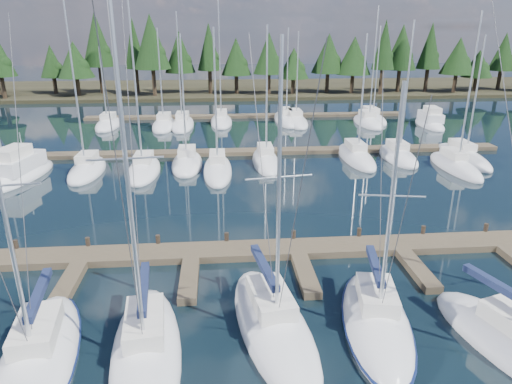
{
  "coord_description": "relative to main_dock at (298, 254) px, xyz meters",
  "views": [
    {
      "loc": [
        -4.27,
        -5.43,
        12.3
      ],
      "look_at": [
        -2.01,
        22.0,
        2.31
      ],
      "focal_mm": 32.0,
      "sensor_mm": 36.0,
      "label": 1
    }
  ],
  "objects": [
    {
      "name": "ground",
      "position": [
        0.0,
        12.64,
        -0.2
      ],
      "size": [
        260.0,
        260.0,
        0.0
      ],
      "primitive_type": "plane",
      "color": "black",
      "rests_on": "ground"
    },
    {
      "name": "far_shore",
      "position": [
        0.0,
        72.64,
        0.1
      ],
      "size": [
        220.0,
        30.0,
        0.6
      ],
      "primitive_type": "cube",
      "color": "#2B2818",
      "rests_on": "ground"
    },
    {
      "name": "main_dock",
      "position": [
        0.0,
        0.0,
        0.0
      ],
      "size": [
        44.0,
        6.13,
        0.9
      ],
      "color": "brown",
      "rests_on": "ground"
    },
    {
      "name": "back_docks",
      "position": [
        0.0,
        32.23,
        -0.0
      ],
      "size": [
        50.0,
        21.8,
        0.4
      ],
      "color": "brown",
      "rests_on": "ground"
    },
    {
      "name": "front_sailboat_1",
      "position": [
        -11.45,
        -7.84,
        0.08
      ],
      "size": [
        4.2,
        9.56,
        13.61
      ],
      "color": "silver",
      "rests_on": "ground"
    },
    {
      "name": "front_sailboat_2",
      "position": [
        -7.36,
        -7.78,
        0.09
      ],
      "size": [
        3.68,
        9.45,
        15.07
      ],
      "color": "silver",
      "rests_on": "ground"
    },
    {
      "name": "front_sailboat_3",
      "position": [
        -2.19,
        -6.46,
        0.07
      ],
      "size": [
        4.24,
        9.61,
        12.88
      ],
      "color": "silver",
      "rests_on": "ground"
    },
    {
      "name": "front_sailboat_4",
      "position": [
        2.32,
        -6.56,
        0.07
      ],
      "size": [
        4.31,
        8.86,
        11.33
      ],
      "color": "silver",
      "rests_on": "ground"
    },
    {
      "name": "back_sailboat_rows",
      "position": [
        0.29,
        27.92,
        0.06
      ],
      "size": [
        46.15,
        33.49,
        16.92
      ],
      "color": "silver",
      "rests_on": "ground"
    },
    {
      "name": "motor_yacht_left",
      "position": [
        -21.49,
        16.17,
        0.3
      ],
      "size": [
        4.72,
        9.67,
        4.64
      ],
      "color": "silver",
      "rests_on": "ground"
    },
    {
      "name": "motor_yacht_right",
      "position": [
        23.54,
        34.84,
        0.26
      ],
      "size": [
        3.63,
        8.55,
        4.14
      ],
      "color": "silver",
      "rests_on": "ground"
    },
    {
      "name": "tree_line",
      "position": [
        -3.97,
        62.84,
        7.36
      ],
      "size": [
        184.49,
        11.15,
        14.27
      ],
      "color": "black",
      "rests_on": "far_shore"
    }
  ]
}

